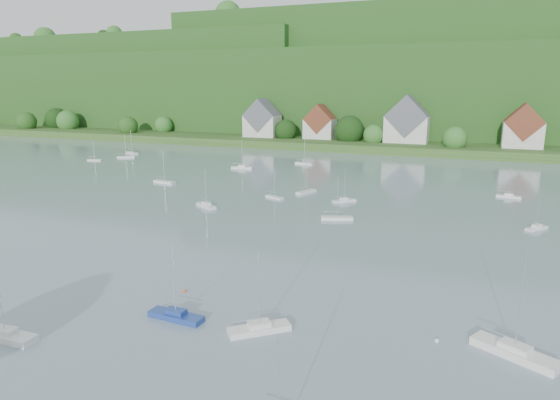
% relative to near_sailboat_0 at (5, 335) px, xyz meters
% --- Properties ---
extents(far_shore_strip, '(600.00, 60.00, 3.00)m').
position_rel_near_sailboat_0_xyz_m(far_shore_strip, '(11.21, 175.30, 1.03)').
color(far_shore_strip, '#2E4E1D').
rests_on(far_shore_strip, ground).
extents(forested_ridge, '(620.00, 181.22, 69.89)m').
position_rel_near_sailboat_0_xyz_m(forested_ridge, '(11.60, 243.87, 22.42)').
color(forested_ridge, '#1E4516').
rests_on(forested_ridge, ground).
extents(village_building_0, '(14.00, 10.40, 16.00)m').
position_rel_near_sailboat_0_xyz_m(village_building_0, '(-43.79, 162.30, 9.04)').
color(village_building_0, '#BDB7AD').
rests_on(village_building_0, far_shore_strip).
extents(village_building_1, '(12.00, 9.36, 14.00)m').
position_rel_near_sailboat_0_xyz_m(village_building_1, '(-18.79, 164.30, 8.28)').
color(village_building_1, '#BDB7AD').
rests_on(village_building_1, far_shore_strip).
extents(village_building_2, '(16.00, 11.44, 18.00)m').
position_rel_near_sailboat_0_xyz_m(village_building_2, '(16.21, 163.30, 9.80)').
color(village_building_2, '#BDB7AD').
rests_on(village_building_2, far_shore_strip).
extents(village_building_3, '(13.00, 10.40, 15.50)m').
position_rel_near_sailboat_0_xyz_m(village_building_3, '(56.21, 161.30, 8.96)').
color(village_building_3, '#BDB7AD').
rests_on(village_building_3, far_shore_strip).
extents(near_sailboat_0, '(6.84, 2.07, 9.17)m').
position_rel_near_sailboat_0_xyz_m(near_sailboat_0, '(0.00, 0.00, 0.00)').
color(near_sailboat_0, white).
rests_on(near_sailboat_0, ground).
extents(near_sailboat_1, '(6.36, 2.10, 8.47)m').
position_rel_near_sailboat_0_xyz_m(near_sailboat_1, '(13.26, 9.90, -0.02)').
color(near_sailboat_1, navy).
rests_on(near_sailboat_1, ground).
extents(near_sailboat_3, '(6.03, 5.51, 8.63)m').
position_rel_near_sailboat_0_xyz_m(near_sailboat_3, '(22.72, 10.59, -0.02)').
color(near_sailboat_3, white).
rests_on(near_sailboat_3, ground).
extents(near_sailboat_4, '(7.88, 5.51, 10.46)m').
position_rel_near_sailboat_0_xyz_m(near_sailboat_4, '(46.51, 15.12, 0.04)').
color(near_sailboat_4, white).
rests_on(near_sailboat_4, ground).
extents(mooring_buoy_1, '(0.46, 0.46, 0.46)m').
position_rel_near_sailboat_0_xyz_m(mooring_buoy_1, '(39.65, 15.23, -0.47)').
color(mooring_buoy_1, white).
rests_on(mooring_buoy_1, ground).
extents(mooring_buoy_2, '(0.49, 0.49, 0.49)m').
position_rel_near_sailboat_0_xyz_m(mooring_buoy_2, '(24.69, 13.13, -0.47)').
color(mooring_buoy_2, '#EE5520').
rests_on(mooring_buoy_2, ground).
extents(mooring_buoy_3, '(0.44, 0.44, 0.44)m').
position_rel_near_sailboat_0_xyz_m(mooring_buoy_3, '(10.25, 16.30, -0.47)').
color(mooring_buoy_3, '#EE5520').
rests_on(mooring_buoy_3, ground).
extents(far_sailboat_cluster, '(198.19, 70.13, 8.71)m').
position_rel_near_sailboat_0_xyz_m(far_sailboat_cluster, '(19.00, 92.07, -0.10)').
color(far_sailboat_cluster, white).
rests_on(far_sailboat_cluster, ground).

